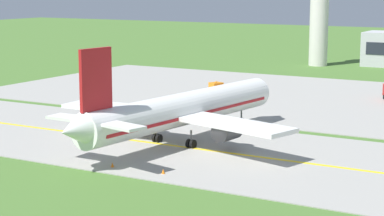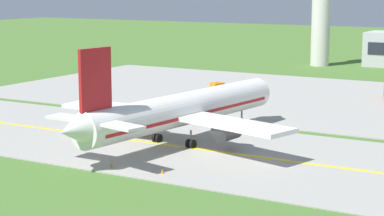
# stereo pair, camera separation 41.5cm
# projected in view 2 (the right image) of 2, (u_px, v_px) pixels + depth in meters

# --- Properties ---
(ground_plane) EXTENTS (500.00, 500.00, 0.00)m
(ground_plane) POSITION_uv_depth(u_px,v_px,m) (215.00, 152.00, 80.86)
(ground_plane) COLOR #47702D
(taxiway_strip) EXTENTS (240.00, 28.00, 0.10)m
(taxiway_strip) POSITION_uv_depth(u_px,v_px,m) (215.00, 152.00, 80.85)
(taxiway_strip) COLOR #9E9B93
(taxiway_strip) RESTS_ON ground
(taxiway_centreline) EXTENTS (220.00, 0.60, 0.01)m
(taxiway_centreline) POSITION_uv_depth(u_px,v_px,m) (215.00, 151.00, 80.84)
(taxiway_centreline) COLOR yellow
(taxiway_centreline) RESTS_ON taxiway_strip
(airplane_lead) EXTENTS (32.28, 39.64, 12.70)m
(airplane_lead) POSITION_uv_depth(u_px,v_px,m) (181.00, 110.00, 84.63)
(airplane_lead) COLOR white
(airplane_lead) RESTS_ON ground
(service_truck_catering) EXTENTS (6.62, 4.79, 2.59)m
(service_truck_catering) POSITION_uv_depth(u_px,v_px,m) (221.00, 90.00, 120.22)
(service_truck_catering) COLOR orange
(service_truck_catering) RESTS_ON ground
(traffic_cone_near_edge) EXTENTS (0.44, 0.44, 0.60)m
(traffic_cone_near_edge) POSITION_uv_depth(u_px,v_px,m) (112.00, 165.00, 73.77)
(traffic_cone_near_edge) COLOR orange
(traffic_cone_near_edge) RESTS_ON ground
(traffic_cone_mid_edge) EXTENTS (0.44, 0.44, 0.60)m
(traffic_cone_mid_edge) POSITION_uv_depth(u_px,v_px,m) (272.00, 134.00, 89.12)
(traffic_cone_mid_edge) COLOR orange
(traffic_cone_mid_edge) RESTS_ON ground
(traffic_cone_far_edge) EXTENTS (0.44, 0.44, 0.60)m
(traffic_cone_far_edge) POSITION_uv_depth(u_px,v_px,m) (162.00, 172.00, 71.17)
(traffic_cone_far_edge) COLOR orange
(traffic_cone_far_edge) RESTS_ON ground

